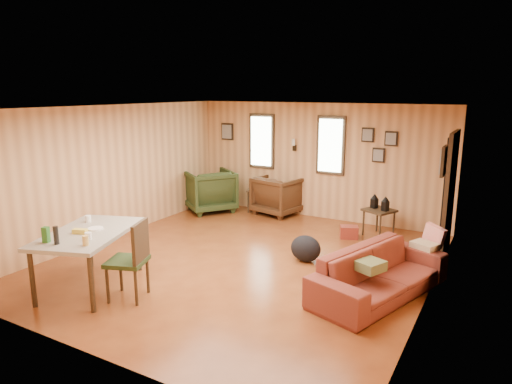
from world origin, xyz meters
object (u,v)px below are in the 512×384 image
at_px(sofa, 381,265).
at_px(recliner_brown, 278,193).
at_px(end_table, 259,196).
at_px(dining_table, 88,237).
at_px(side_table, 379,208).
at_px(recliner_green, 210,189).

distance_m(sofa, recliner_brown, 4.19).
xyz_separation_m(sofa, end_table, (-3.45, 2.94, -0.07)).
distance_m(end_table, dining_table, 4.65).
relative_size(end_table, side_table, 0.81).
height_order(recliner_brown, end_table, recliner_brown).
height_order(sofa, side_table, sofa).
bearing_deg(sofa, side_table, 33.29).
xyz_separation_m(sofa, recliner_green, (-4.43, 2.44, 0.09)).
bearing_deg(recliner_brown, dining_table, 95.25).
xyz_separation_m(end_table, dining_table, (-0.07, -4.64, 0.38)).
bearing_deg(sofa, dining_table, 133.98).
bearing_deg(side_table, recliner_brown, 169.22).
xyz_separation_m(recliner_green, dining_table, (0.91, -4.14, 0.22)).
height_order(sofa, recliner_brown, recliner_brown).
height_order(recliner_green, end_table, recliner_green).
height_order(sofa, end_table, sofa).
distance_m(recliner_brown, end_table, 0.49).
bearing_deg(recliner_brown, sofa, 147.14).
bearing_deg(recliner_green, recliner_brown, 144.88).
xyz_separation_m(recliner_brown, side_table, (2.30, -0.44, 0.07)).
relative_size(recliner_green, dining_table, 0.57).
relative_size(recliner_green, side_table, 1.31).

